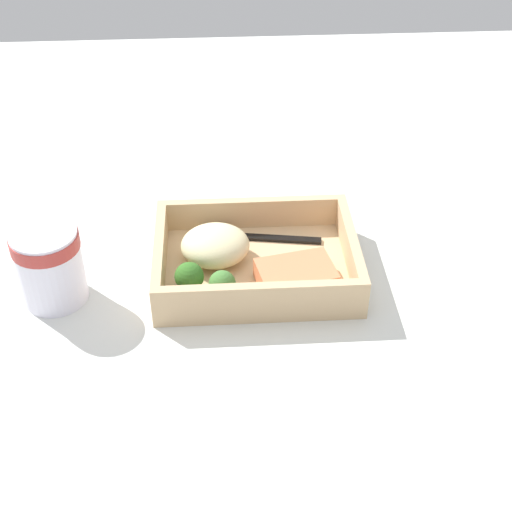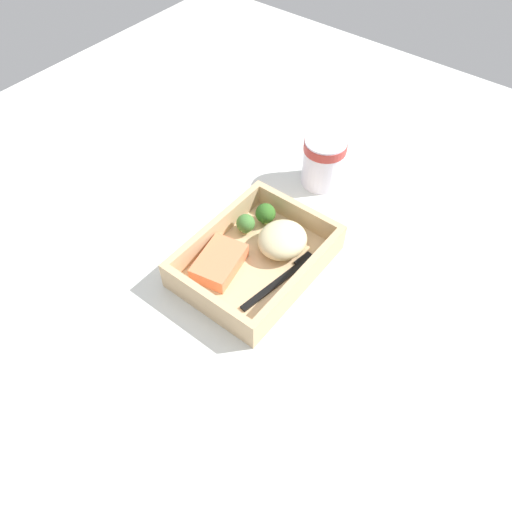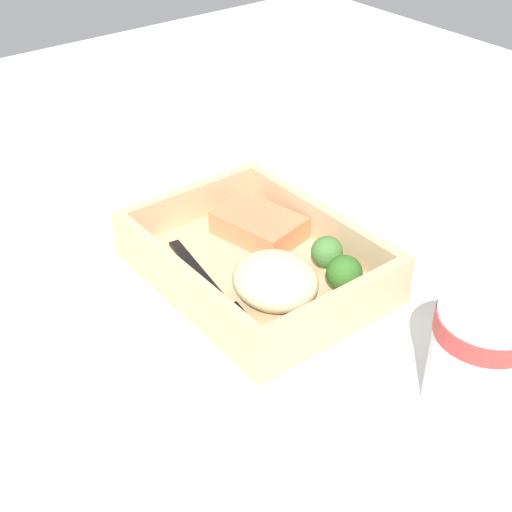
{
  "view_description": "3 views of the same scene",
  "coord_description": "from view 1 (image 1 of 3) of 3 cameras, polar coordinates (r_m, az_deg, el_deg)",
  "views": [
    {
      "loc": [
        4.21,
        69.75,
        57.62
      ],
      "look_at": [
        0.0,
        0.0,
        2.7
      ],
      "focal_mm": 50.0,
      "sensor_mm": 36.0,
      "label": 1
    },
    {
      "loc": [
        -41.13,
        -32.25,
        65.02
      ],
      "look_at": [
        0.0,
        0.0,
        2.7
      ],
      "focal_mm": 35.0,
      "sensor_mm": 36.0,
      "label": 2
    },
    {
      "loc": [
        46.44,
        -36.15,
        43.72
      ],
      "look_at": [
        0.0,
        0.0,
        2.7
      ],
      "focal_mm": 50.0,
      "sensor_mm": 36.0,
      "label": 3
    }
  ],
  "objects": [
    {
      "name": "ground_plane",
      "position": [
        0.91,
        0.0,
        -1.83
      ],
      "size": [
        160.0,
        160.0,
        2.0
      ],
      "primitive_type": "cube",
      "color": "silver"
    },
    {
      "name": "takeout_tray",
      "position": [
        0.9,
        0.0,
        -1.05
      ],
      "size": [
        25.04,
        18.66,
        1.2
      ],
      "primitive_type": "cube",
      "color": "tan",
      "rests_on": "ground_plane"
    },
    {
      "name": "tray_rim",
      "position": [
        0.89,
        0.0,
        0.29
      ],
      "size": [
        25.04,
        18.66,
        4.12
      ],
      "color": "tan",
      "rests_on": "takeout_tray"
    },
    {
      "name": "salmon_fillet",
      "position": [
        0.86,
        3.21,
        -1.61
      ],
      "size": [
        10.16,
        7.89,
        2.59
      ],
      "primitive_type": "cube",
      "rotation": [
        0.0,
        0.0,
        0.2
      ],
      "color": "#F07F53",
      "rests_on": "takeout_tray"
    },
    {
      "name": "mashed_potatoes",
      "position": [
        0.9,
        -3.28,
        0.85
      ],
      "size": [
        8.66,
        8.01,
        4.33
      ],
      "primitive_type": "ellipsoid",
      "color": "beige",
      "rests_on": "takeout_tray"
    },
    {
      "name": "broccoli_floret_1",
      "position": [
        0.84,
        -2.72,
        -2.27
      ],
      "size": [
        3.25,
        3.25,
        3.61
      ],
      "color": "#8BAD5E",
      "rests_on": "takeout_tray"
    },
    {
      "name": "broccoli_floret_2",
      "position": [
        0.85,
        -5.36,
        -1.69
      ],
      "size": [
        3.53,
        3.53,
        3.94
      ],
      "color": "#7FA34F",
      "rests_on": "takeout_tray"
    },
    {
      "name": "fork",
      "position": [
        0.94,
        -0.23,
        1.51
      ],
      "size": [
        15.86,
        4.09,
        0.44
      ],
      "color": "black",
      "rests_on": "takeout_tray"
    },
    {
      "name": "paper_cup",
      "position": [
        0.87,
        -16.22,
        -0.47
      ],
      "size": [
        7.96,
        7.96,
        9.74
      ],
      "color": "white",
      "rests_on": "ground_plane"
    }
  ]
}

